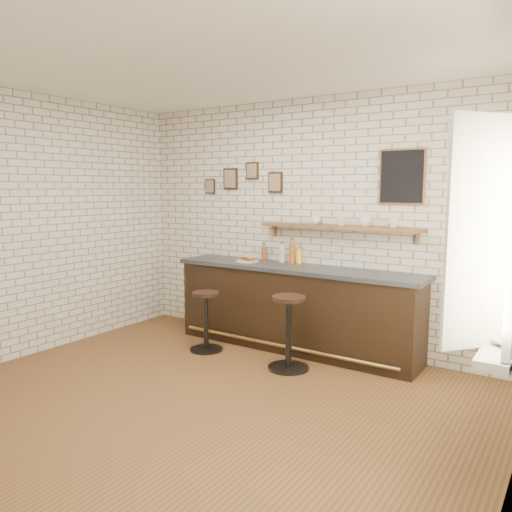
# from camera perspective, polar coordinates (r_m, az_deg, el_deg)

# --- Properties ---
(ground) EXTENTS (5.00, 5.00, 0.00)m
(ground) POSITION_cam_1_polar(r_m,az_deg,el_deg) (4.82, -5.45, -15.85)
(ground) COLOR brown
(ground) RESTS_ON ground
(bar_counter) EXTENTS (3.10, 0.65, 1.01)m
(bar_counter) POSITION_cam_1_polar(r_m,az_deg,el_deg) (6.02, 4.46, -5.91)
(bar_counter) COLOR black
(bar_counter) RESTS_ON ground
(sandwich_plate) EXTENTS (0.28, 0.28, 0.01)m
(sandwich_plate) POSITION_cam_1_polar(r_m,az_deg,el_deg) (6.26, -0.99, -0.61)
(sandwich_plate) COLOR white
(sandwich_plate) RESTS_ON bar_counter
(ciabatta_sandwich) EXTENTS (0.23, 0.16, 0.07)m
(ciabatta_sandwich) POSITION_cam_1_polar(r_m,az_deg,el_deg) (6.25, -0.91, -0.23)
(ciabatta_sandwich) COLOR tan
(ciabatta_sandwich) RESTS_ON sandwich_plate
(potato_chips) EXTENTS (0.25, 0.18, 0.00)m
(potato_chips) POSITION_cam_1_polar(r_m,az_deg,el_deg) (6.27, -1.09, -0.53)
(potato_chips) COLOR #E29E4F
(potato_chips) RESTS_ON sandwich_plate
(bitters_bottle_brown) EXTENTS (0.07, 0.07, 0.23)m
(bitters_bottle_brown) POSITION_cam_1_polar(r_m,az_deg,el_deg) (6.36, 0.94, 0.31)
(bitters_bottle_brown) COLOR brown
(bitters_bottle_brown) RESTS_ON bar_counter
(bitters_bottle_white) EXTENTS (0.07, 0.07, 0.26)m
(bitters_bottle_white) POSITION_cam_1_polar(r_m,az_deg,el_deg) (6.22, 3.00, 0.23)
(bitters_bottle_white) COLOR beige
(bitters_bottle_white) RESTS_ON bar_counter
(bitters_bottle_amber) EXTENTS (0.08, 0.08, 0.31)m
(bitters_bottle_amber) POSITION_cam_1_polar(r_m,az_deg,el_deg) (6.14, 4.18, 0.34)
(bitters_bottle_amber) COLOR #934F17
(bitters_bottle_amber) RESTS_ON bar_counter
(condiment_bottle_yellow) EXTENTS (0.07, 0.07, 0.21)m
(condiment_bottle_yellow) POSITION_cam_1_polar(r_m,az_deg,el_deg) (6.10, 4.95, -0.08)
(condiment_bottle_yellow) COLOR yellow
(condiment_bottle_yellow) RESTS_ON bar_counter
(bar_stool_left) EXTENTS (0.39, 0.39, 0.71)m
(bar_stool_left) POSITION_cam_1_polar(r_m,az_deg,el_deg) (6.01, -5.75, -7.19)
(bar_stool_left) COLOR black
(bar_stool_left) RESTS_ON ground
(bar_stool_right) EXTENTS (0.44, 0.44, 0.80)m
(bar_stool_right) POSITION_cam_1_polar(r_m,az_deg,el_deg) (5.38, 3.75, -8.45)
(bar_stool_right) COLOR black
(bar_stool_right) RESTS_ON ground
(wall_shelf) EXTENTS (2.00, 0.18, 0.18)m
(wall_shelf) POSITION_cam_1_polar(r_m,az_deg,el_deg) (5.85, 9.34, 3.25)
(wall_shelf) COLOR brown
(wall_shelf) RESTS_ON ground
(shelf_cup_a) EXTENTS (0.12, 0.12, 0.09)m
(shelf_cup_a) POSITION_cam_1_polar(r_m,az_deg,el_deg) (5.97, 6.77, 4.05)
(shelf_cup_a) COLOR white
(shelf_cup_a) RESTS_ON wall_shelf
(shelf_cup_b) EXTENTS (0.12, 0.12, 0.09)m
(shelf_cup_b) POSITION_cam_1_polar(r_m,az_deg,el_deg) (5.83, 9.74, 3.89)
(shelf_cup_b) COLOR white
(shelf_cup_b) RESTS_ON wall_shelf
(shelf_cup_c) EXTENTS (0.15, 0.15, 0.10)m
(shelf_cup_c) POSITION_cam_1_polar(r_m,az_deg,el_deg) (5.72, 12.37, 3.81)
(shelf_cup_c) COLOR white
(shelf_cup_c) RESTS_ON wall_shelf
(shelf_cup_d) EXTENTS (0.13, 0.13, 0.10)m
(shelf_cup_d) POSITION_cam_1_polar(r_m,az_deg,el_deg) (5.61, 15.40, 3.61)
(shelf_cup_d) COLOR white
(shelf_cup_d) RESTS_ON wall_shelf
(back_wall_decor) EXTENTS (2.96, 0.02, 0.56)m
(back_wall_decor) POSITION_cam_1_polar(r_m,az_deg,el_deg) (5.98, 8.24, 8.81)
(back_wall_decor) COLOR black
(back_wall_decor) RESTS_ON ground
(window_sill) EXTENTS (0.20, 1.35, 0.06)m
(window_sill) POSITION_cam_1_polar(r_m,az_deg,el_deg) (3.87, 26.71, -8.50)
(window_sill) COLOR white
(window_sill) RESTS_ON ground
(casement_window) EXTENTS (0.40, 1.30, 1.56)m
(casement_window) POSITION_cam_1_polar(r_m,az_deg,el_deg) (3.75, 26.76, 2.65)
(casement_window) COLOR white
(casement_window) RESTS_ON ground
(book_lower) EXTENTS (0.23, 0.26, 0.02)m
(book_lower) POSITION_cam_1_polar(r_m,az_deg,el_deg) (3.68, 26.06, -8.63)
(book_lower) COLOR tan
(book_lower) RESTS_ON window_sill
(book_upper) EXTENTS (0.28, 0.29, 0.02)m
(book_upper) POSITION_cam_1_polar(r_m,az_deg,el_deg) (3.69, 26.10, -8.30)
(book_upper) COLOR tan
(book_upper) RESTS_ON book_lower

